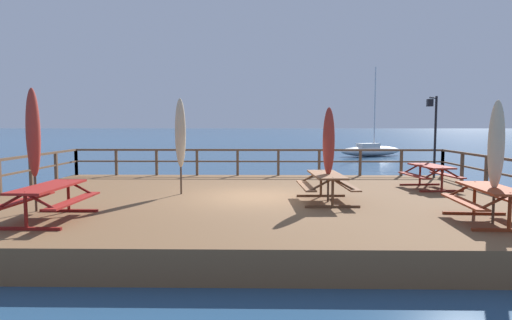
% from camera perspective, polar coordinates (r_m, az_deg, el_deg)
% --- Properties ---
extents(ground_plane, '(600.00, 600.00, 0.00)m').
position_cam_1_polar(ground_plane, '(12.78, -0.07, -7.76)').
color(ground_plane, navy).
extents(wooden_deck, '(15.37, 10.77, 0.67)m').
position_cam_1_polar(wooden_deck, '(12.72, -0.07, -6.30)').
color(wooden_deck, brown).
rests_on(wooden_deck, ground).
extents(railing_waterside_far, '(15.17, 0.10, 1.09)m').
position_cam_1_polar(railing_waterside_far, '(17.77, 0.26, 0.34)').
color(railing_waterside_far, brown).
rests_on(railing_waterside_far, wooden_deck).
extents(picnic_table_front_left, '(1.58, 1.98, 0.78)m').
position_cam_1_polar(picnic_table_front_left, '(15.26, 21.99, -1.42)').
color(picnic_table_front_left, maroon).
rests_on(picnic_table_front_left, wooden_deck).
extents(picnic_table_back_right, '(1.48, 2.11, 0.78)m').
position_cam_1_polar(picnic_table_back_right, '(11.87, 9.26, -2.77)').
color(picnic_table_back_right, brown).
rests_on(picnic_table_back_right, wooden_deck).
extents(picnic_table_mid_centre, '(1.43, 2.20, 0.78)m').
position_cam_1_polar(picnic_table_mid_centre, '(10.50, -25.61, -4.13)').
color(picnic_table_mid_centre, maroon).
rests_on(picnic_table_mid_centre, wooden_deck).
extents(picnic_table_mid_left, '(1.52, 2.07, 0.78)m').
position_cam_1_polar(picnic_table_mid_left, '(10.52, 28.51, -4.25)').
color(picnic_table_mid_left, '#993819').
rests_on(picnic_table_mid_left, wooden_deck).
extents(patio_umbrella_tall_mid_left, '(0.32, 0.32, 2.87)m').
position_cam_1_polar(patio_umbrella_tall_mid_left, '(13.14, -9.92, 3.46)').
color(patio_umbrella_tall_mid_left, '#4C3828').
rests_on(patio_umbrella_tall_mid_left, wooden_deck).
extents(patio_umbrella_tall_mid_right, '(0.32, 0.32, 2.56)m').
position_cam_1_polar(patio_umbrella_tall_mid_right, '(11.79, 9.55, 2.36)').
color(patio_umbrella_tall_mid_right, '#4C3828').
rests_on(patio_umbrella_tall_mid_right, wooden_deck).
extents(patio_umbrella_tall_back_right, '(0.32, 0.32, 2.96)m').
position_cam_1_polar(patio_umbrella_tall_back_right, '(11.59, -27.27, 3.14)').
color(patio_umbrella_tall_back_right, '#4C3828').
rests_on(patio_umbrella_tall_back_right, wooden_deck).
extents(patio_umbrella_short_front, '(0.32, 0.32, 2.60)m').
position_cam_1_polar(patio_umbrella_short_front, '(10.36, 29.06, 1.70)').
color(patio_umbrella_short_front, '#4C3828').
rests_on(patio_umbrella_short_front, wooden_deck).
extents(lamp_post_hooked, '(0.54, 0.53, 3.20)m').
position_cam_1_polar(lamp_post_hooked, '(18.26, 22.31, 4.41)').
color(lamp_post_hooked, black).
rests_on(lamp_post_hooked, wooden_deck).
extents(sailboat_distant, '(6.20, 3.72, 7.72)m').
position_cam_1_polar(sailboat_distant, '(39.12, 14.87, 1.24)').
color(sailboat_distant, white).
rests_on(sailboat_distant, ground).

